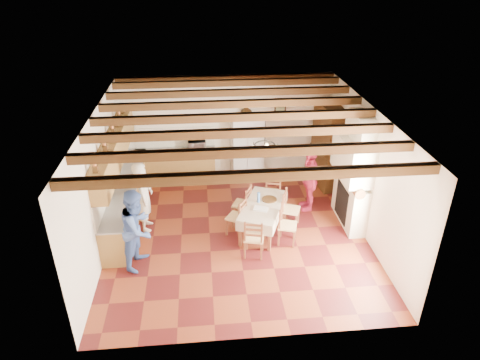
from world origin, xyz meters
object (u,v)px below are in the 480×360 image
dining_table (263,208)px  chair_end_near (254,237)px  chair_left_near (236,216)px  chair_end_far (273,192)px  microwave (197,145)px  chair_right_far (291,209)px  chair_right_near (288,225)px  chair_left_far (242,203)px  hutch (328,146)px  person_woman_red (309,179)px  refrigerator (246,146)px  person_woman_blue (138,228)px  person_man (144,196)px

dining_table → chair_end_near: (-0.32, -0.93, -0.16)m
dining_table → chair_end_near: bearing=-109.3°
chair_left_near → chair_end_far: same height
microwave → chair_right_far: bearing=-55.6°
dining_table → microwave: bearing=117.2°
chair_right_near → chair_left_far: bearing=59.3°
hutch → microwave: (-3.65, 0.72, -0.14)m
person_woman_red → microwave: bearing=-124.3°
chair_left_far → chair_end_far: size_ratio=1.00×
refrigerator → chair_end_near: refrigerator is taller
dining_table → microwave: (-1.51, 2.95, 0.40)m
chair_right_far → chair_end_near: size_ratio=1.00×
chair_right_far → person_woman_blue: bearing=129.6°
chair_right_far → person_woman_red: 1.06m
person_man → person_woman_red: (4.11, 0.52, -0.02)m
chair_right_far → person_woman_blue: size_ratio=0.54×
chair_left_far → microwave: (-1.06, 2.44, 0.56)m
chair_end_near → person_woman_blue: person_woman_blue is taller
chair_left_near → chair_right_near: 1.23m
chair_right_near → person_man: (-3.29, 0.93, 0.39)m
hutch → person_woman_red: (-0.81, -1.31, -0.33)m
dining_table → chair_end_far: 1.08m
chair_right_far → person_woman_red: person_woman_red is taller
person_woman_blue → chair_right_near: bearing=-64.1°
dining_table → person_man: 2.83m
refrigerator → hutch: 2.39m
chair_end_near → person_woman_red: person_woman_red is taller
refrigerator → person_woman_blue: refrigerator is taller
chair_left_far → chair_end_near: bearing=29.0°
dining_table → chair_end_near: chair_end_near is taller
chair_end_near → hutch: bearing=-114.1°
chair_end_near → chair_right_near: bearing=-140.8°
chair_right_far → microwave: bearing=60.3°
hutch → person_man: (-4.92, -1.84, -0.31)m
chair_left_far → chair_end_far: (0.85, 0.48, 0.00)m
hutch → chair_end_far: size_ratio=2.46×
chair_right_near → chair_right_far: (0.21, 0.67, 0.00)m
refrigerator → hutch: (2.20, -0.89, 0.28)m
person_man → person_woman_blue: 1.36m
hutch → chair_right_far: hutch is taller
hutch → chair_right_far: (-1.42, -2.09, -0.70)m
dining_table → person_woman_red: (1.32, 0.91, 0.22)m
hutch → refrigerator: bearing=150.3°
chair_right_near → chair_end_near: 0.91m
hutch → chair_end_near: bearing=-135.7°
chair_end_far → person_man: size_ratio=0.55×
person_man → microwave: (1.28, 2.56, 0.16)m
chair_left_far → chair_end_near: (0.13, -1.44, 0.00)m
chair_end_near → person_woman_red: 2.50m
person_woman_blue → chair_end_far: bearing=-40.0°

